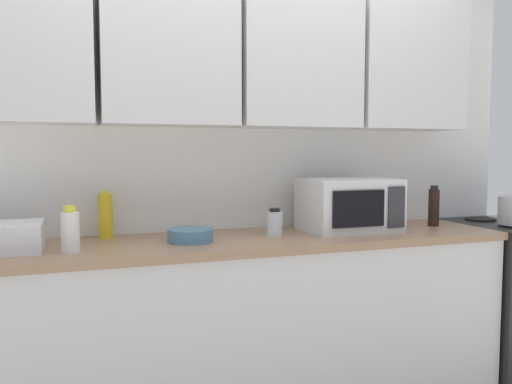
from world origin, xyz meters
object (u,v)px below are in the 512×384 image
at_px(bottle_yellow_mustard, 105,216).
at_px(bottle_soy_dark, 434,207).
at_px(bowl_ceramic_small, 190,235).
at_px(bottle_white_jar, 70,231).
at_px(bottle_clear_tall, 275,223).
at_px(microwave, 349,205).

bearing_deg(bottle_yellow_mustard, bottle_soy_dark, -5.85).
xyz_separation_m(bottle_soy_dark, bowl_ceramic_small, (-1.42, -0.05, -0.08)).
bearing_deg(bottle_white_jar, bottle_soy_dark, 4.02).
relative_size(bottle_white_jar, bottle_soy_dark, 0.86).
xyz_separation_m(bottle_white_jar, bottle_soy_dark, (1.95, 0.14, 0.02)).
relative_size(bottle_white_jar, bowl_ceramic_small, 0.92).
relative_size(bottle_clear_tall, bottle_yellow_mustard, 0.59).
height_order(bottle_clear_tall, bottle_yellow_mustard, bottle_yellow_mustard).
bearing_deg(bowl_ceramic_small, microwave, 3.33).
relative_size(microwave, bowl_ceramic_small, 2.24).
distance_m(microwave, bottle_soy_dark, 0.55).
distance_m(bottle_yellow_mustard, bottle_white_jar, 0.36).
bearing_deg(bottle_yellow_mustard, bottle_white_jar, -116.64).
xyz_separation_m(microwave, bowl_ceramic_small, (-0.87, -0.05, -0.11)).
height_order(bottle_clear_tall, bowl_ceramic_small, bottle_clear_tall).
xyz_separation_m(microwave, bottle_yellow_mustard, (-1.24, 0.18, -0.03)).
distance_m(microwave, bottle_white_jar, 1.41).
height_order(bottle_soy_dark, bowl_ceramic_small, bottle_soy_dark).
bearing_deg(bottle_soy_dark, bottle_white_jar, -175.98).
bearing_deg(bottle_clear_tall, bottle_yellow_mustard, 166.69).
bearing_deg(bottle_white_jar, microwave, 5.57).
relative_size(bottle_clear_tall, bowl_ceramic_small, 0.64).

